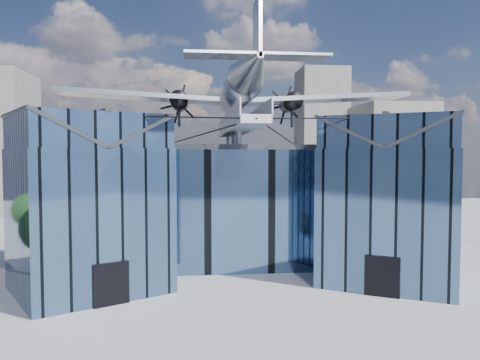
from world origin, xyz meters
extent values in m
plane|color=gray|center=(0.00, 0.00, 0.00)|extent=(120.00, 120.00, 0.00)
cube|color=#426087|center=(0.00, 9.00, 4.75)|extent=(28.00, 14.00, 9.50)
cube|color=#272B2F|center=(0.00, 9.00, 9.70)|extent=(28.00, 14.00, 0.40)
cube|color=#426087|center=(-10.50, -1.00, 4.75)|extent=(11.79, 11.43, 9.50)
cube|color=#426087|center=(-10.50, -1.00, 10.60)|extent=(11.56, 11.20, 2.20)
cube|color=#272B2F|center=(-12.45, -2.12, 10.60)|extent=(7.98, 9.23, 2.40)
cube|color=#272B2F|center=(-8.55, 0.12, 10.60)|extent=(7.98, 9.23, 2.40)
cube|color=#272B2F|center=(-10.50, -1.00, 11.75)|extent=(4.30, 7.10, 0.18)
cube|color=black|center=(-8.48, -4.51, 1.30)|extent=(2.03, 1.32, 2.60)
cube|color=black|center=(-6.60, 1.25, 4.75)|extent=(0.34, 0.34, 9.50)
cube|color=#426087|center=(10.50, -1.00, 4.75)|extent=(11.79, 11.43, 9.50)
cube|color=#426087|center=(10.50, -1.00, 10.60)|extent=(11.56, 11.20, 2.20)
cube|color=#272B2F|center=(8.55, 0.12, 10.60)|extent=(7.98, 9.23, 2.40)
cube|color=#272B2F|center=(12.45, -2.12, 10.60)|extent=(7.98, 9.23, 2.40)
cube|color=#272B2F|center=(10.50, -1.00, 11.75)|extent=(4.30, 7.10, 0.18)
cube|color=black|center=(8.48, -4.51, 1.30)|extent=(2.03, 1.32, 2.60)
cube|color=black|center=(6.60, 1.25, 4.75)|extent=(0.34, 0.34, 9.50)
cube|color=#959AA2|center=(0.00, 3.50, 11.10)|extent=(1.80, 21.00, 0.50)
cube|color=#959AA2|center=(-0.90, 3.50, 11.75)|extent=(0.08, 21.00, 1.10)
cube|color=#959AA2|center=(0.90, 3.50, 11.75)|extent=(0.08, 21.00, 1.10)
cylinder|color=#959AA2|center=(0.00, 13.00, 10.43)|extent=(0.44, 0.44, 1.35)
cylinder|color=#959AA2|center=(0.00, 7.00, 10.43)|extent=(0.44, 0.44, 1.35)
cylinder|color=#959AA2|center=(0.00, 3.00, 10.43)|extent=(0.44, 0.44, 1.35)
cylinder|color=#959AA2|center=(0.00, 4.00, 12.05)|extent=(0.70, 0.70, 1.40)
cylinder|color=black|center=(-5.25, -4.00, 11.40)|extent=(10.55, 6.08, 0.69)
cylinder|color=black|center=(5.25, -4.00, 11.40)|extent=(10.55, 6.08, 0.69)
cylinder|color=black|center=(-3.00, 1.50, 10.55)|extent=(6.09, 17.04, 1.19)
cylinder|color=black|center=(3.00, 1.50, 10.55)|extent=(6.09, 17.04, 1.19)
cylinder|color=#ADB2BA|center=(0.00, 4.00, 14.00)|extent=(2.50, 11.00, 2.50)
sphere|color=#ADB2BA|center=(0.00, 9.50, 14.00)|extent=(2.50, 2.50, 2.50)
cube|color=black|center=(0.00, 8.50, 14.69)|extent=(1.60, 1.40, 0.50)
cone|color=#ADB2BA|center=(0.00, -5.00, 14.30)|extent=(2.50, 7.00, 2.50)
cube|color=#ADB2BA|center=(0.00, -7.30, 15.90)|extent=(0.18, 2.40, 3.40)
cube|color=#ADB2BA|center=(0.00, -7.20, 14.50)|extent=(8.00, 1.80, 0.14)
cube|color=#ADB2BA|center=(-7.00, 5.00, 13.70)|extent=(14.00, 3.20, 1.08)
cylinder|color=black|center=(-4.60, 5.60, 13.45)|extent=(1.44, 3.20, 1.44)
cone|color=black|center=(-4.60, 7.40, 13.45)|extent=(0.70, 0.70, 0.70)
cube|color=black|center=(-4.60, 7.55, 13.45)|extent=(1.05, 0.06, 3.33)
cube|color=black|center=(-4.60, 7.55, 13.45)|extent=(2.53, 0.06, 2.53)
cube|color=black|center=(-4.60, 7.55, 13.45)|extent=(3.33, 0.06, 1.05)
cylinder|color=black|center=(-4.60, 5.00, 12.22)|extent=(0.24, 0.24, 1.75)
cube|color=#ADB2BA|center=(7.00, 5.00, 13.70)|extent=(14.00, 3.20, 1.08)
cylinder|color=black|center=(4.60, 5.60, 13.45)|extent=(1.44, 3.20, 1.44)
cone|color=black|center=(4.60, 7.40, 13.45)|extent=(0.70, 0.70, 0.70)
cube|color=black|center=(4.60, 7.55, 13.45)|extent=(1.05, 0.06, 3.33)
cube|color=black|center=(4.60, 7.55, 13.45)|extent=(2.53, 0.06, 2.53)
cube|color=black|center=(4.60, 7.55, 13.45)|extent=(3.33, 0.06, 1.05)
cylinder|color=black|center=(4.60, 5.00, 12.22)|extent=(0.24, 0.24, 1.75)
cube|color=slate|center=(32.00, 48.00, 9.00)|extent=(12.00, 14.00, 18.00)
cube|color=slate|center=(-20.00, 55.00, 7.00)|extent=(14.00, 10.00, 14.00)
cube|color=slate|center=(22.00, 58.00, 13.00)|extent=(9.00, 9.00, 26.00)
camera|label=1|loc=(-3.61, -32.93, 9.04)|focal=35.00mm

